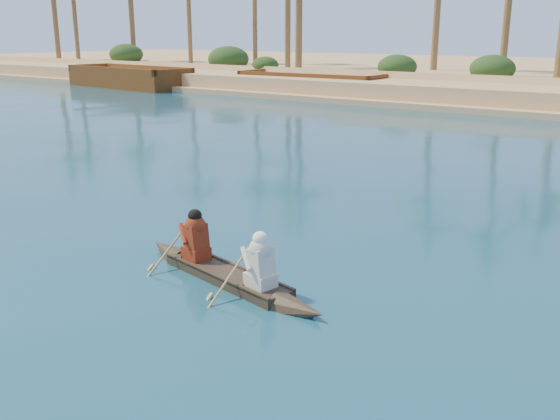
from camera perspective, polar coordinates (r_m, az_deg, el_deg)
The scene contains 6 objects.
ground at distance 19.72m, azimuth -14.86°, elevation 2.60°, with size 160.00×160.00×0.00m, color #0C314D.
sandy_embankment at distance 60.87m, azimuth 22.35°, elevation 11.15°, with size 150.00×51.00×1.50m.
shrub_cluster at distance 46.11m, azimuth 17.50°, elevation 11.28°, with size 100.00×6.00×2.40m, color #1F3714, non-canonical shape.
canoe at distance 11.41m, azimuth -4.90°, elevation -5.24°, with size 4.86×1.52×1.33m.
barge_left at distance 54.02m, azimuth -13.62°, elevation 11.60°, with size 12.23×5.06×1.99m.
barge_mid at distance 46.81m, azimuth 2.96°, elevation 11.35°, with size 11.22×4.07×1.85m.
Camera 1 is at (15.06, -11.96, 4.36)m, focal length 40.00 mm.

